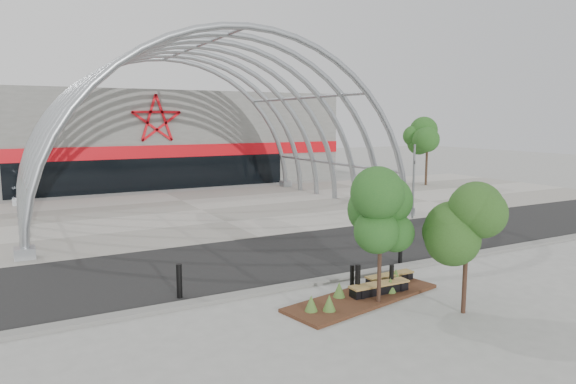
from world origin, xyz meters
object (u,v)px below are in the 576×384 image
at_px(street_tree_0, 381,215).
at_px(bench_0, 379,290).
at_px(bollard_2, 358,281).
at_px(street_tree_1, 468,218).
at_px(signal_pole, 414,180).
at_px(bench_1, 390,279).

bearing_deg(street_tree_0, bench_0, 50.22).
relative_size(street_tree_0, bench_0, 1.83).
bearing_deg(bench_0, bollard_2, 158.38).
distance_m(street_tree_0, street_tree_1, 2.47).
xyz_separation_m(signal_pole, bollard_2, (-10.46, -9.13, -1.69)).
relative_size(signal_pole, bollard_2, 3.96).
xyz_separation_m(street_tree_0, bench_0, (0.49, 0.59, -2.58)).
bearing_deg(street_tree_1, bench_0, 119.15).
bearing_deg(signal_pole, bench_0, -136.17).
relative_size(bench_1, bollard_2, 1.75).
relative_size(street_tree_1, bench_0, 1.86).
relative_size(bench_0, bench_1, 1.13).
distance_m(bench_0, bench_1, 1.29).
bearing_deg(street_tree_0, bollard_2, 101.59).
distance_m(signal_pole, street_tree_1, 14.48).
height_order(signal_pole, bench_0, signal_pole).
bearing_deg(bollard_2, bench_1, 15.91).
bearing_deg(bench_1, street_tree_1, -85.45).
relative_size(street_tree_0, bollard_2, 3.61).
height_order(signal_pole, bench_1, signal_pole).
xyz_separation_m(signal_pole, street_tree_1, (-8.50, -11.70, 0.61)).
distance_m(bench_0, bollard_2, 0.79).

